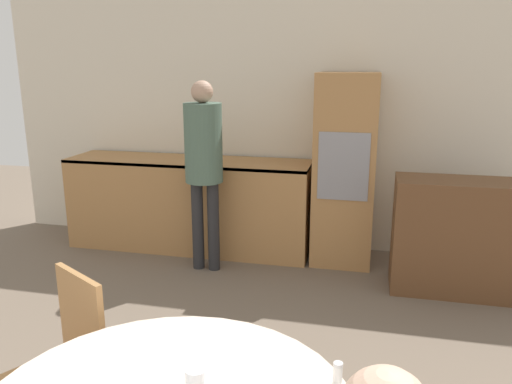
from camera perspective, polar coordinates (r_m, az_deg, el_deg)
name	(u,v)px	position (r m, az deg, el deg)	size (l,w,h in m)	color
wall_back	(303,120)	(5.03, 5.41, 8.17)	(6.34, 0.05, 2.60)	silver
kitchen_counter	(190,203)	(5.12, -7.60, -1.21)	(2.45, 0.60, 0.92)	#AD7A47
oven_unit	(345,170)	(4.72, 10.11, 2.51)	(0.55, 0.59, 1.77)	#AD7A47
sideboard	(462,237)	(4.41, 22.48, -4.80)	(1.10, 0.45, 0.95)	brown
chair_far_left	(66,360)	(2.59, -20.91, -17.46)	(0.55, 0.55, 0.91)	#AD7A47
person_standing	(204,155)	(4.41, -5.99, 4.17)	(0.33, 0.33, 1.71)	#262628
cup	(196,379)	(1.84, -6.91, -20.43)	(0.07, 0.07, 0.08)	silver
salt_shaker	(338,374)	(1.86, 9.33, -19.81)	(0.03, 0.03, 0.09)	white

